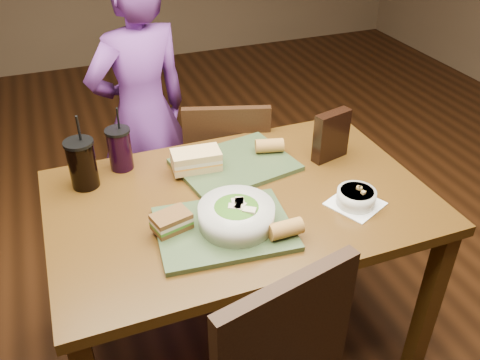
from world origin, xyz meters
name	(u,v)px	position (x,y,z in m)	size (l,w,h in m)	color
ground	(240,339)	(0.00, 0.00, 0.00)	(6.00, 6.00, 0.00)	#381C0B
dining_table	(240,217)	(0.00, 0.00, 0.66)	(1.30, 0.85, 0.75)	#4B2E0F
chair_far	(221,174)	(0.12, 0.56, 0.48)	(0.47, 0.48, 0.86)	black
diner	(142,115)	(-0.17, 0.86, 0.70)	(0.51, 0.33, 1.39)	#682F82
tray_near	(224,228)	(-0.11, -0.15, 0.76)	(0.42, 0.32, 0.02)	#324325
tray_far	(235,165)	(0.05, 0.19, 0.76)	(0.42, 0.32, 0.02)	#324325
salad_bowl	(236,214)	(-0.07, -0.16, 0.81)	(0.24, 0.24, 0.08)	silver
soup_bowl	(356,197)	(0.35, -0.18, 0.78)	(0.21, 0.21, 0.06)	white
sandwich_near	(171,221)	(-0.27, -0.11, 0.80)	(0.13, 0.11, 0.05)	#593819
sandwich_far	(196,160)	(-0.09, 0.21, 0.80)	(0.19, 0.11, 0.07)	tan
baguette_near	(286,229)	(0.05, -0.26, 0.79)	(0.05, 0.05, 0.11)	#AD7533
baguette_far	(269,146)	(0.21, 0.22, 0.80)	(0.05, 0.05, 0.11)	#AD7533
cup_cola	(82,164)	(-0.49, 0.26, 0.84)	(0.10, 0.10, 0.28)	black
cup_berry	(120,149)	(-0.35, 0.34, 0.83)	(0.09, 0.09, 0.25)	black
chip_bag	(331,136)	(0.42, 0.12, 0.85)	(0.15, 0.05, 0.19)	black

